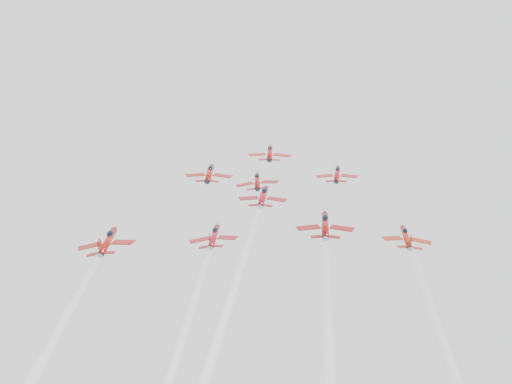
{
  "coord_description": "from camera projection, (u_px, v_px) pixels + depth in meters",
  "views": [
    {
      "loc": [
        1.03,
        -134.8,
        94.99
      ],
      "look_at": [
        0.0,
        2.0,
        136.33
      ],
      "focal_mm": 50.0,
      "sensor_mm": 36.0,
      "label": 1
    }
  ],
  "objects": [
    {
      "name": "jet_row2_center",
      "position": [
        257.0,
        181.0,
        150.76
      ],
      "size": [
        9.24,
        11.41,
        8.57
      ],
      "rotation": [
        0.63,
        -0.09,
        -0.05
      ],
      "color": "#A40F17"
    },
    {
      "name": "jet_row2_right",
      "position": [
        337.0,
        174.0,
        155.15
      ],
      "size": [
        9.28,
        11.47,
        8.61
      ],
      "rotation": [
        0.63,
        0.05,
        -0.13
      ],
      "color": "#B21016"
    },
    {
      "name": "jet_rear_farright",
      "position": [
        475.0,
        377.0,
        82.7
      ],
      "size": [
        8.56,
        75.88,
        55.89
      ],
      "rotation": [
        0.63,
        0.1,
        0.0
      ],
      "color": "#A7220F"
    },
    {
      "name": "jet_rear_left",
      "position": [
        192.0,
        374.0,
        83.55
      ],
      "size": [
        8.53,
        75.62,
        55.7
      ],
      "rotation": [
        0.63,
        -0.06,
        -0.12
      ],
      "color": "#A40F20"
    },
    {
      "name": "jet_row2_left",
      "position": [
        210.0,
        173.0,
        156.11
      ],
      "size": [
        10.35,
        12.79,
        9.6
      ],
      "rotation": [
        0.63,
        0.03,
        -0.0
      ],
      "color": "#A5100F"
    },
    {
      "name": "jet_center",
      "position": [
        264.0,
        314.0,
        96.85
      ],
      "size": [
        9.79,
        86.78,
        63.92
      ],
      "rotation": [
        0.63,
        0.07,
        -0.09
      ],
      "color": "maroon"
    },
    {
      "name": "jet_lead",
      "position": [
        270.0,
        153.0,
        170.81
      ],
      "size": [
        10.44,
        12.9,
        9.69
      ],
      "rotation": [
        0.63,
        0.04,
        -0.01
      ],
      "color": "#B21511"
    }
  ]
}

